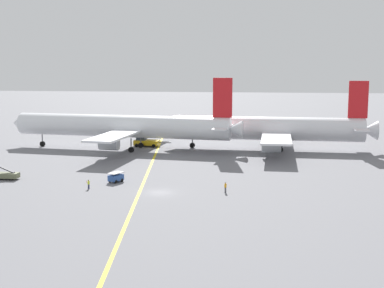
{
  "coord_description": "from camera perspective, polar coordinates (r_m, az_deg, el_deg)",
  "views": [
    {
      "loc": [
        15.13,
        -81.21,
        20.43
      ],
      "look_at": [
        2.18,
        25.77,
        4.0
      ],
      "focal_mm": 49.48,
      "sensor_mm": 36.0,
      "label": 1
    }
  ],
  "objects": [
    {
      "name": "airliner_being_pushed",
      "position": [
        127.09,
        8.28,
        1.63
      ],
      "size": [
        50.53,
        41.11,
        16.52
      ],
      "color": "silver",
      "rests_on": "ground"
    },
    {
      "name": "ground_crew_ramp_agent_by_cones",
      "position": [
        88.78,
        -11.09,
        -4.27
      ],
      "size": [
        0.5,
        0.36,
        1.54
      ],
      "color": "#2D3351",
      "rests_on": "ground"
    },
    {
      "name": "ground_plane",
      "position": [
        85.09,
        -3.56,
        -5.24
      ],
      "size": [
        600.0,
        600.0,
        0.0
      ],
      "primitive_type": "plane",
      "color": "slate"
    },
    {
      "name": "airliner_at_gate_left",
      "position": [
        126.91,
        -7.4,
        1.89
      ],
      "size": [
        58.01,
        42.35,
        17.28
      ],
      "color": "white",
      "rests_on": "ground"
    },
    {
      "name": "gse_belt_loader_portside",
      "position": [
        99.74,
        -19.31,
        -3.16
      ],
      "size": [
        4.92,
        1.8,
        3.02
      ],
      "color": "#666B4C",
      "rests_on": "ground"
    },
    {
      "name": "taxiway_stripe",
      "position": [
        95.48,
        -5.06,
        -3.72
      ],
      "size": [
        14.52,
        119.24,
        0.01
      ],
      "primitive_type": "cube",
      "rotation": [
        0.0,
        0.0,
        0.12
      ],
      "color": "yellow",
      "rests_on": "ground"
    },
    {
      "name": "pushback_tug",
      "position": [
        131.76,
        -4.98,
        0.24
      ],
      "size": [
        9.41,
        3.79,
        2.82
      ],
      "color": "gold",
      "rests_on": "ground"
    },
    {
      "name": "gse_baggage_cart_near_cluster",
      "position": [
        92.99,
        -8.21,
        -3.57
      ],
      "size": [
        2.67,
        3.15,
        1.71
      ],
      "color": "#2D5199",
      "rests_on": "ground"
    },
    {
      "name": "ground_crew_wing_walker_right",
      "position": [
        84.79,
        3.63,
        -4.68
      ],
      "size": [
        0.36,
        0.36,
        1.69
      ],
      "color": "#4C4C51",
      "rests_on": "ground"
    }
  ]
}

